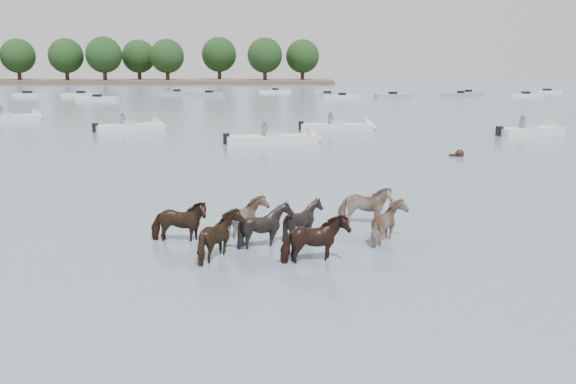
{
  "coord_description": "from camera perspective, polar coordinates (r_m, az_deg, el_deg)",
  "views": [
    {
      "loc": [
        1.89,
        -15.35,
        4.34
      ],
      "look_at": [
        1.56,
        0.69,
        1.1
      ],
      "focal_mm": 38.71,
      "sensor_mm": 36.0,
      "label": 1
    }
  ],
  "objects": [
    {
      "name": "motorboat_f",
      "position": [
        56.01,
        -23.69,
        6.26
      ],
      "size": [
        5.59,
        4.38,
        1.92
      ],
      "rotation": [
        0.0,
        0.0,
        0.57
      ],
      "color": "silver",
      "rests_on": "ground"
    },
    {
      "name": "motorboat_d",
      "position": [
        43.69,
        21.9,
        5.21
      ],
      "size": [
        5.24,
        3.38,
        1.92
      ],
      "rotation": [
        0.0,
        0.0,
        0.39
      ],
      "color": "silver",
      "rests_on": "ground"
    },
    {
      "name": "motorboat_a",
      "position": [
        44.33,
        -13.48,
        5.79
      ],
      "size": [
        5.12,
        3.88,
        1.92
      ],
      "rotation": [
        0.0,
        0.0,
        0.52
      ],
      "color": "silver",
      "rests_on": "ground"
    },
    {
      "name": "shoreline",
      "position": [
        180.34,
        -22.63,
        9.35
      ],
      "size": [
        160.0,
        30.0,
        1.0
      ],
      "primitive_type": "cube",
      "color": "#4C4233",
      "rests_on": "ground"
    },
    {
      "name": "motorboat_c",
      "position": [
        43.35,
        5.46,
        5.93
      ],
      "size": [
        5.51,
        1.65,
        1.92
      ],
      "rotation": [
        0.0,
        0.0,
        0.01
      ],
      "color": "silver",
      "rests_on": "ground"
    },
    {
      "name": "motorboat_b",
      "position": [
        35.88,
        -0.28,
        4.84
      ],
      "size": [
        5.9,
        2.75,
        1.92
      ],
      "rotation": [
        0.0,
        0.0,
        0.21
      ],
      "color": "silver",
      "rests_on": "ground"
    },
    {
      "name": "distant_flotilla",
      "position": [
        92.37,
        -1.02,
        8.9
      ],
      "size": [
        105.64,
        27.28,
        0.93
      ],
      "color": "silver",
      "rests_on": "ground"
    },
    {
      "name": "pony_herd",
      "position": [
        15.49,
        -0.13,
        -3.16
      ],
      "size": [
        6.61,
        4.54,
        1.29
      ],
      "color": "black",
      "rests_on": "ground"
    },
    {
      "name": "treeline",
      "position": [
        177.94,
        -21.82,
        11.53
      ],
      "size": [
        150.97,
        23.68,
        12.32
      ],
      "color": "#382619",
      "rests_on": "ground"
    },
    {
      "name": "swimming_pony",
      "position": [
        31.84,
        15.4,
        3.37
      ],
      "size": [
        0.72,
        0.44,
        0.44
      ],
      "color": "black",
      "rests_on": "ground"
    },
    {
      "name": "ground",
      "position": [
        16.06,
        -5.63,
        -4.31
      ],
      "size": [
        400.0,
        400.0,
        0.0
      ],
      "primitive_type": "plane",
      "color": "slate",
      "rests_on": "ground"
    }
  ]
}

